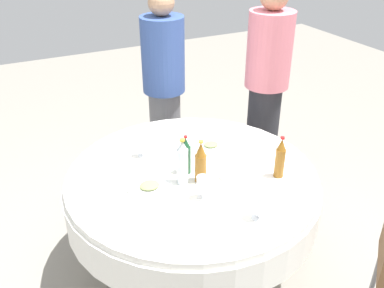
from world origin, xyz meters
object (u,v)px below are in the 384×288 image
at_px(bottle_clear_outer, 182,163).
at_px(bottle_amber_near, 201,163).
at_px(plate_far, 150,187).
at_px(bottle_dark_green_right, 186,156).
at_px(person_near, 266,88).
at_px(plate_rear, 238,176).
at_px(wine_glass_left, 259,202).
at_px(person_right, 164,88).
at_px(dining_table, 192,192).
at_px(wine_glass_west, 142,142).
at_px(plate_front, 211,146).
at_px(plate_inner, 192,223).
at_px(wine_glass_north, 202,183).
at_px(bottle_amber_left, 280,158).

bearing_deg(bottle_clear_outer, bottle_amber_near, 163.53).
bearing_deg(plate_far, bottle_dark_green_right, -165.65).
relative_size(bottle_amber_near, person_near, 0.16).
bearing_deg(plate_rear, bottle_clear_outer, -16.88).
bearing_deg(wine_glass_left, person_right, -96.12).
xyz_separation_m(dining_table, person_right, (-0.28, -1.08, 0.25)).
relative_size(dining_table, plate_far, 6.11).
height_order(plate_far, person_right, person_right).
height_order(dining_table, plate_far, plate_far).
xyz_separation_m(bottle_amber_near, bottle_dark_green_right, (0.04, -0.12, -0.01)).
xyz_separation_m(wine_glass_west, plate_front, (-0.44, 0.10, -0.09)).
distance_m(bottle_clear_outer, person_near, 1.25).
distance_m(dining_table, wine_glass_west, 0.44).
bearing_deg(person_right, wine_glass_west, -107.35).
relative_size(bottle_amber_near, bottle_dark_green_right, 1.08).
xyz_separation_m(bottle_dark_green_right, wine_glass_left, (-0.14, 0.55, -0.01)).
bearing_deg(person_right, bottle_clear_outer, -93.51).
relative_size(plate_inner, plate_far, 0.86).
distance_m(bottle_amber_near, wine_glass_north, 0.17).
bearing_deg(wine_glass_west, person_right, -122.07).
distance_m(dining_table, plate_inner, 0.50).
relative_size(bottle_dark_green_right, wine_glass_north, 1.79).
relative_size(bottle_dark_green_right, person_right, 0.15).
bearing_deg(bottle_dark_green_right, bottle_amber_near, 106.87).
bearing_deg(dining_table, wine_glass_left, 101.81).
bearing_deg(wine_glass_north, wine_glass_west, -76.83).
xyz_separation_m(bottle_clear_outer, plate_inner, (0.12, 0.36, -0.13)).
bearing_deg(bottle_clear_outer, plate_inner, 72.00).
xyz_separation_m(plate_front, person_near, (-0.70, -0.40, 0.14)).
height_order(bottle_amber_near, wine_glass_left, bottle_amber_near).
height_order(plate_inner, person_near, person_near).
distance_m(bottle_amber_near, bottle_clear_outer, 0.11).
bearing_deg(bottle_amber_left, dining_table, -30.21).
height_order(bottle_amber_near, bottle_dark_green_right, bottle_amber_near).
relative_size(bottle_clear_outer, plate_rear, 1.29).
distance_m(wine_glass_north, wine_glass_west, 0.58).
distance_m(wine_glass_north, plate_inner, 0.25).
height_order(bottle_clear_outer, person_near, person_near).
distance_m(wine_glass_left, person_right, 1.62).
relative_size(plate_front, person_near, 0.12).
xyz_separation_m(bottle_amber_near, bottle_clear_outer, (0.10, -0.03, 0.01)).
bearing_deg(bottle_amber_left, wine_glass_west, -41.99).
distance_m(bottle_amber_left, person_near, 1.01).
bearing_deg(plate_inner, plate_far, -78.44).
relative_size(bottle_amber_left, person_near, 0.15).
bearing_deg(bottle_clear_outer, dining_table, -143.99).
bearing_deg(person_near, bottle_clear_outer, -89.70).
relative_size(wine_glass_left, plate_front, 0.70).
height_order(bottle_amber_left, person_near, person_near).
bearing_deg(bottle_clear_outer, person_near, -146.94).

